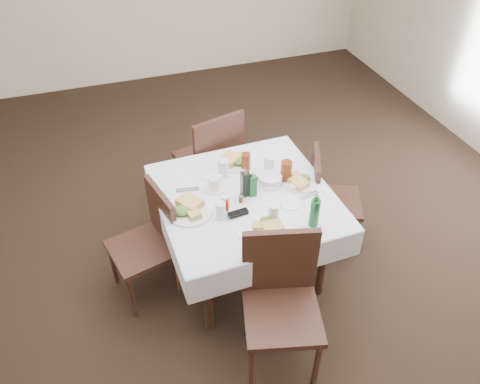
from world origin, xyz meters
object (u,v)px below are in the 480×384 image
at_px(chair_east, 326,195).
at_px(chair_west, 151,237).
at_px(water_w, 221,210).
at_px(oil_cruet_green, 252,185).
at_px(water_n, 224,168).
at_px(ketchup_bottle, 225,204).
at_px(chair_south, 281,294).
at_px(water_e, 269,165).
at_px(dining_table, 245,204).
at_px(coffee_mug, 215,184).
at_px(bread_basket, 270,179).
at_px(oil_cruet_dark, 245,183).
at_px(green_bottle, 315,212).
at_px(chair_north, 213,156).
at_px(water_s, 274,213).

relative_size(chair_east, chair_west, 0.97).
height_order(water_w, oil_cruet_green, oil_cruet_green).
relative_size(water_n, ketchup_bottle, 1.23).
height_order(chair_south, water_e, chair_south).
height_order(water_e, water_w, water_e).
distance_m(water_w, ketchup_bottle, 0.08).
distance_m(dining_table, chair_east, 0.74).
xyz_separation_m(water_e, ketchup_bottle, (-0.43, -0.29, -0.02)).
height_order(oil_cruet_green, coffee_mug, oil_cruet_green).
bearing_deg(bread_basket, oil_cruet_dark, -162.54).
bearing_deg(chair_east, ketchup_bottle, -167.49).
distance_m(chair_south, water_n, 1.05).
bearing_deg(green_bottle, water_w, 154.91).
bearing_deg(chair_north, dining_table, -89.04).
distance_m(chair_north, ketchup_bottle, 0.96).
bearing_deg(water_e, chair_south, -106.78).
bearing_deg(water_n, water_e, -13.14).
distance_m(water_w, green_bottle, 0.61).
distance_m(chair_north, chair_south, 1.55).
relative_size(water_n, water_e, 0.93).
bearing_deg(water_e, water_n, 166.86).
bearing_deg(green_bottle, oil_cruet_dark, 126.49).
bearing_deg(coffee_mug, green_bottle, -47.94).
relative_size(water_n, green_bottle, 0.56).
xyz_separation_m(chair_south, chair_east, (0.74, 0.84, -0.07)).
xyz_separation_m(water_w, oil_cruet_dark, (0.23, 0.17, 0.04)).
bearing_deg(chair_east, bread_basket, -177.39).
bearing_deg(water_w, water_s, -22.44).
height_order(chair_east, water_n, water_n).
bearing_deg(oil_cruet_dark, chair_east, 7.24).
xyz_separation_m(chair_west, water_n, (0.62, 0.21, 0.32)).
distance_m(oil_cruet_dark, green_bottle, 0.54).
height_order(dining_table, water_w, water_w).
relative_size(ketchup_bottle, green_bottle, 0.45).
bearing_deg(dining_table, green_bottle, -53.06).
height_order(chair_west, ketchup_bottle, chair_west).
relative_size(chair_west, water_n, 6.52).
bearing_deg(chair_north, water_w, -102.63).
relative_size(chair_east, water_e, 5.91).
bearing_deg(oil_cruet_dark, water_e, 35.66).
distance_m(water_e, bread_basket, 0.13).
bearing_deg(chair_west, chair_east, 1.61).
bearing_deg(water_s, dining_table, 106.65).
xyz_separation_m(dining_table, ketchup_bottle, (-0.18, -0.10, 0.14)).
bearing_deg(green_bottle, oil_cruet_green, 123.55).
bearing_deg(chair_west, water_s, -24.65).
distance_m(bread_basket, ketchup_bottle, 0.44).
bearing_deg(chair_north, water_n, -96.73).
bearing_deg(water_s, water_n, 106.53).
height_order(water_s, water_w, water_s).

